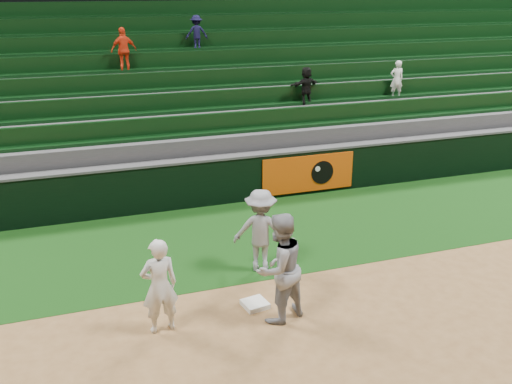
% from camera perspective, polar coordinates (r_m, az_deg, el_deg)
% --- Properties ---
extents(ground, '(70.00, 70.00, 0.00)m').
position_cam_1_polar(ground, '(10.28, 1.00, -11.43)').
color(ground, brown).
rests_on(ground, ground).
extents(foul_grass, '(36.00, 4.20, 0.01)m').
position_cam_1_polar(foul_grass, '(12.81, -3.56, -4.72)').
color(foul_grass, black).
rests_on(foul_grass, ground).
extents(first_base, '(0.47, 0.47, 0.09)m').
position_cam_1_polar(first_base, '(10.27, -0.10, -11.14)').
color(first_base, white).
rests_on(first_base, ground).
extents(first_baseman, '(0.63, 0.45, 1.65)m').
position_cam_1_polar(first_baseman, '(9.38, -9.64, -9.26)').
color(first_baseman, silver).
rests_on(first_baseman, ground).
extents(baserunner, '(1.14, 1.02, 1.92)m').
position_cam_1_polar(baserunner, '(9.50, 2.35, -7.61)').
color(baserunner, '#909299').
rests_on(baserunner, ground).
extents(base_coach, '(1.25, 1.02, 1.68)m').
position_cam_1_polar(base_coach, '(11.14, 0.48, -3.87)').
color(base_coach, gray).
rests_on(base_coach, foul_grass).
extents(field_wall, '(36.00, 0.45, 1.25)m').
position_cam_1_polar(field_wall, '(14.56, -5.82, 1.01)').
color(field_wall, black).
rests_on(field_wall, ground).
extents(stadium_seating, '(36.00, 5.95, 4.85)m').
position_cam_1_polar(stadium_seating, '(17.84, -8.85, 8.00)').
color(stadium_seating, '#38383B').
rests_on(stadium_seating, ground).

